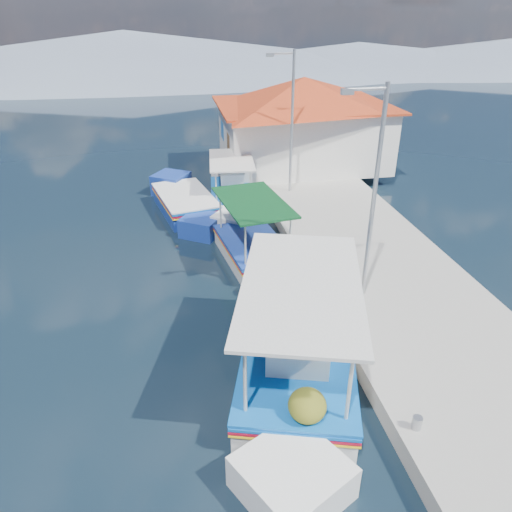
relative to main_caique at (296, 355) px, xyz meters
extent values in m
plane|color=black|center=(-1.94, 0.43, -0.57)|extent=(160.00, 160.00, 0.00)
cube|color=gray|center=(3.96, 6.43, -0.32)|extent=(5.00, 44.00, 0.50)
cylinder|color=#A5A8AD|center=(1.86, -2.57, 0.08)|extent=(0.20, 0.20, 0.30)
cylinder|color=#A5A8AD|center=(1.86, 2.43, 0.08)|extent=(0.20, 0.20, 0.30)
cylinder|color=#A5A8AD|center=(1.86, 8.43, 0.08)|extent=(0.20, 0.20, 0.30)
cylinder|color=#A5A8AD|center=(1.86, 14.43, 0.08)|extent=(0.20, 0.20, 0.30)
cube|color=silver|center=(0.02, -0.09, -0.32)|extent=(3.82, 5.48, 1.09)
cube|color=silver|center=(-0.91, 3.07, -0.18)|extent=(2.46, 2.46, 1.20)
cube|color=silver|center=(0.93, -3.15, -0.32)|extent=(2.39, 2.39, 1.03)
cube|color=#0D57AE|center=(0.02, -0.09, 0.18)|extent=(3.94, 5.65, 0.07)
cube|color=#AB0E27|center=(0.02, -0.09, 0.09)|extent=(3.94, 5.65, 0.06)
cube|color=yellow|center=(0.02, -0.09, 0.01)|extent=(3.94, 5.65, 0.05)
cube|color=#0D57AE|center=(0.02, -0.09, 0.27)|extent=(3.95, 5.61, 0.06)
cube|color=brown|center=(0.02, -0.09, 0.23)|extent=(3.60, 5.33, 0.06)
cube|color=silver|center=(0.12, -0.42, 0.86)|extent=(1.75, 1.82, 1.26)
cube|color=silver|center=(0.12, -0.42, 1.51)|extent=(1.90, 1.97, 0.07)
cylinder|color=beige|center=(-1.53, 1.63, 1.15)|extent=(0.08, 0.08, 1.83)
cylinder|color=beige|center=(0.40, 2.20, 1.15)|extent=(0.08, 0.08, 1.83)
cylinder|color=beige|center=(-0.35, -2.38, 1.15)|extent=(0.08, 0.08, 1.83)
cylinder|color=beige|center=(1.58, -1.81, 1.15)|extent=(0.08, 0.08, 1.83)
cube|color=silver|center=(0.02, -0.09, 2.06)|extent=(3.95, 5.52, 0.08)
ellipsoid|color=#4A4B14|center=(-0.87, 1.32, 0.56)|extent=(0.87, 0.96, 0.65)
ellipsoid|color=#4A4B14|center=(-0.26, 2.10, 0.51)|extent=(0.73, 0.81, 0.55)
ellipsoid|color=#4A4B14|center=(0.83, -2.00, 0.52)|extent=(0.78, 0.86, 0.58)
sphere|color=#FF4008|center=(0.93, 0.90, 1.09)|extent=(0.46, 0.46, 0.46)
cube|color=silver|center=(0.02, 6.10, -0.36)|extent=(2.42, 3.80, 0.91)
cube|color=silver|center=(0.38, 8.47, -0.25)|extent=(1.92, 1.92, 1.00)
cube|color=silver|center=(-0.32, 3.82, -0.36)|extent=(1.87, 1.87, 0.86)
cube|color=#0D57AE|center=(0.02, 6.10, 0.06)|extent=(2.49, 3.91, 0.06)
cube|color=#AB0E27|center=(0.02, 6.10, -0.02)|extent=(2.49, 3.91, 0.05)
cube|color=yellow|center=(0.02, 6.10, -0.08)|extent=(2.49, 3.91, 0.04)
cube|color=navy|center=(0.02, 6.10, 0.13)|extent=(2.50, 3.88, 0.05)
cube|color=brown|center=(0.02, 6.10, 0.10)|extent=(2.26, 3.71, 0.05)
cylinder|color=beige|center=(-0.51, 7.69, 0.86)|extent=(0.07, 0.07, 1.53)
cylinder|color=beige|center=(1.00, 7.47, 0.86)|extent=(0.07, 0.07, 1.53)
cylinder|color=beige|center=(-0.96, 4.74, 0.86)|extent=(0.07, 0.07, 1.53)
cylinder|color=beige|center=(0.56, 4.51, 0.86)|extent=(0.07, 0.07, 1.53)
cube|color=#0C3F1C|center=(0.02, 6.10, 1.63)|extent=(2.51, 3.81, 0.07)
cube|color=navy|center=(-2.12, 10.95, -0.33)|extent=(2.78, 4.15, 1.06)
cube|color=navy|center=(-1.58, 13.44, -0.19)|extent=(2.00, 2.00, 1.17)
cube|color=navy|center=(-2.65, 8.53, -0.33)|extent=(1.95, 1.95, 1.01)
cube|color=#0D57AE|center=(-2.12, 10.95, 0.17)|extent=(2.86, 4.28, 0.07)
cube|color=#AB0E27|center=(-2.12, 10.95, 0.08)|extent=(2.86, 4.28, 0.06)
cube|color=yellow|center=(-2.12, 10.95, 0.00)|extent=(2.86, 4.28, 0.04)
cube|color=silver|center=(-2.12, 10.95, 0.24)|extent=(2.87, 4.24, 0.06)
cube|color=brown|center=(-2.12, 10.95, 0.21)|extent=(2.60, 4.04, 0.06)
cube|color=silver|center=(0.04, 11.77, -0.38)|extent=(2.12, 3.63, 0.82)
cube|color=silver|center=(-0.17, 14.08, -0.28)|extent=(1.84, 1.84, 0.91)
cube|color=silver|center=(0.24, 9.53, -0.38)|extent=(1.79, 1.79, 0.78)
cube|color=#0D57AE|center=(0.04, 11.77, 0.00)|extent=(2.18, 3.74, 0.05)
cube|color=#AB0E27|center=(0.04, 11.77, -0.07)|extent=(2.18, 3.74, 0.04)
cube|color=yellow|center=(0.04, 11.77, -0.13)|extent=(2.18, 3.74, 0.03)
cube|color=#0D57AE|center=(0.04, 11.77, 0.06)|extent=(2.20, 3.71, 0.04)
cube|color=brown|center=(0.04, 11.77, 0.03)|extent=(1.97, 3.55, 0.04)
cube|color=silver|center=(0.06, 11.51, 0.51)|extent=(1.09, 1.21, 0.95)
cube|color=silver|center=(0.06, 11.51, 1.00)|extent=(1.19, 1.30, 0.05)
cylinder|color=beige|center=(-0.81, 13.16, 0.73)|extent=(0.06, 0.06, 1.38)
cylinder|color=beige|center=(0.63, 13.29, 0.73)|extent=(0.06, 0.06, 1.38)
cylinder|color=beige|center=(-0.56, 10.25, 0.73)|extent=(0.06, 0.06, 1.38)
cylinder|color=beige|center=(0.89, 10.37, 0.73)|extent=(0.06, 0.06, 1.38)
cube|color=silver|center=(0.04, 11.77, 1.42)|extent=(2.21, 3.64, 0.06)
cube|color=silver|center=(4.26, 15.43, 1.43)|extent=(8.00, 6.00, 3.00)
cube|color=#AD3818|center=(4.26, 15.43, 2.98)|extent=(8.64, 6.48, 0.10)
pyramid|color=#AD3818|center=(4.26, 15.43, 3.63)|extent=(10.49, 10.49, 1.40)
cube|color=brown|center=(0.28, 14.43, 0.93)|extent=(0.06, 1.00, 2.00)
cube|color=#0D57AE|center=(0.28, 16.93, 1.53)|extent=(0.06, 1.20, 0.90)
cylinder|color=#A5A8AD|center=(2.66, 2.43, 2.93)|extent=(0.12, 0.12, 6.00)
cylinder|color=#A5A8AD|center=(2.16, 2.43, 5.78)|extent=(1.00, 0.08, 0.08)
cube|color=#A5A8AD|center=(1.66, 2.43, 5.73)|extent=(0.30, 0.14, 0.14)
cylinder|color=#A5A8AD|center=(2.66, 11.43, 2.93)|extent=(0.12, 0.12, 6.00)
cylinder|color=#A5A8AD|center=(2.16, 11.43, 5.78)|extent=(1.00, 0.08, 0.08)
cube|color=#A5A8AD|center=(1.66, 11.43, 5.73)|extent=(0.30, 0.14, 0.14)
cone|color=slate|center=(-6.94, 56.43, 1.88)|extent=(96.00, 96.00, 5.50)
cone|color=slate|center=(23.06, 56.43, 1.03)|extent=(76.80, 76.80, 3.80)
camera|label=1|loc=(-2.60, -8.89, 7.62)|focal=33.81mm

